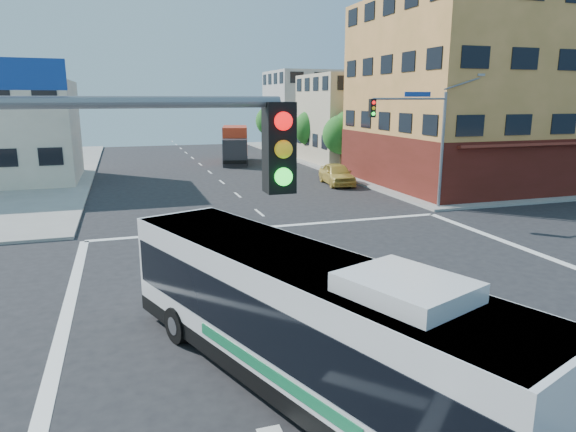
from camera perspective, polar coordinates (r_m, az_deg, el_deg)
name	(u,v)px	position (r m, az deg, el deg)	size (l,w,h in m)	color
ground	(351,288)	(18.67, 7.07, -7.96)	(120.00, 120.00, 0.00)	black
sidewalk_ne	(496,154)	(66.51, 22.13, 6.36)	(50.00, 50.00, 0.15)	gray
corner_building_ne	(488,108)	(43.90, 21.32, 11.13)	(18.10, 15.44, 14.00)	#D7914D
building_east_near	(365,119)	(55.48, 8.50, 10.63)	(12.06, 10.06, 9.00)	tan
building_east_far	(317,111)	(68.30, 3.24, 11.58)	(12.06, 10.06, 10.00)	#A7A6A2
signal_mast_ne	(420,127)	(31.19, 14.45, 9.52)	(7.91, 1.13, 8.07)	slate
street_tree_a	(343,132)	(47.90, 6.16, 9.24)	(3.60, 3.60, 5.53)	#372714
street_tree_b	(313,126)	(55.28, 2.77, 9.96)	(3.80, 3.80, 5.79)	#372714
street_tree_c	(290,125)	(62.84, 0.17, 10.07)	(3.40, 3.40, 5.29)	#372714
street_tree_d	(271,119)	(70.47, -1.87, 10.72)	(4.00, 4.00, 6.03)	#372714
transit_bus	(299,318)	(11.97, 1.24, -11.27)	(6.66, 12.03, 3.53)	black
box_truck	(235,145)	(54.35, -5.89, 7.80)	(4.13, 8.59, 3.72)	#27272C
parked_car	(337,174)	(40.49, 5.45, 4.67)	(1.98, 4.92, 1.67)	gold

